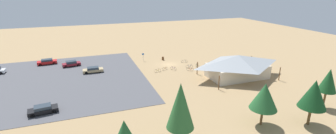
{
  "coord_description": "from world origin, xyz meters",
  "views": [
    {
      "loc": [
        20.22,
        55.65,
        18.8
      ],
      "look_at": [
        2.16,
        5.36,
        1.2
      ],
      "focal_mm": 25.73,
      "sensor_mm": 36.0,
      "label": 1
    }
  ],
  "objects_px": {
    "pine_east": "(329,80)",
    "car_black_mid_lot": "(43,109)",
    "pine_far_west": "(264,96)",
    "bicycle_blue_near_porch": "(189,66)",
    "bike_pavilion": "(238,65)",
    "car_red_by_curb": "(47,62)",
    "pine_midwest": "(314,94)",
    "visitor_by_pavilion": "(224,60)",
    "lot_sign": "(143,56)",
    "car_maroon_aisle_side": "(71,64)",
    "trash_bin": "(163,58)",
    "bicycle_purple_yard_center": "(173,68)",
    "bicycle_white_edge_south": "(184,61)",
    "bicycle_red_trailside": "(190,69)",
    "bicycle_yellow_back_row": "(158,71)",
    "car_tan_second_row": "(93,70)",
    "pine_west": "(180,106)",
    "bicycle_orange_yard_front": "(165,69)",
    "bicycle_green_lone_west": "(197,65)"
  },
  "relations": [
    {
      "from": "bicycle_purple_yard_center",
      "to": "bicycle_blue_near_porch",
      "type": "relative_size",
      "value": 0.88
    },
    {
      "from": "trash_bin",
      "to": "bicycle_yellow_back_row",
      "type": "height_order",
      "value": "trash_bin"
    },
    {
      "from": "pine_midwest",
      "to": "car_red_by_curb",
      "type": "height_order",
      "value": "pine_midwest"
    },
    {
      "from": "bicycle_blue_near_porch",
      "to": "lot_sign",
      "type": "bearing_deg",
      "value": -46.06
    },
    {
      "from": "car_maroon_aisle_side",
      "to": "car_black_mid_lot",
      "type": "bearing_deg",
      "value": 81.35
    },
    {
      "from": "lot_sign",
      "to": "pine_far_west",
      "type": "relative_size",
      "value": 0.34
    },
    {
      "from": "pine_midwest",
      "to": "car_black_mid_lot",
      "type": "bearing_deg",
      "value": -24.36
    },
    {
      "from": "car_red_by_curb",
      "to": "visitor_by_pavilion",
      "type": "xyz_separation_m",
      "value": [
        -43.37,
        14.56,
        0.18
      ]
    },
    {
      "from": "lot_sign",
      "to": "bicycle_red_trailside",
      "type": "relative_size",
      "value": 1.61
    },
    {
      "from": "bike_pavilion",
      "to": "pine_east",
      "type": "height_order",
      "value": "pine_east"
    },
    {
      "from": "pine_west",
      "to": "car_black_mid_lot",
      "type": "bearing_deg",
      "value": -39.95
    },
    {
      "from": "pine_east",
      "to": "pine_far_west",
      "type": "distance_m",
      "value": 13.24
    },
    {
      "from": "bicycle_blue_near_porch",
      "to": "car_red_by_curb",
      "type": "relative_size",
      "value": 0.36
    },
    {
      "from": "car_red_by_curb",
      "to": "car_tan_second_row",
      "type": "distance_m",
      "value": 15.08
    },
    {
      "from": "bike_pavilion",
      "to": "bicycle_purple_yard_center",
      "type": "relative_size",
      "value": 10.0
    },
    {
      "from": "trash_bin",
      "to": "lot_sign",
      "type": "relative_size",
      "value": 0.41
    },
    {
      "from": "bicycle_white_edge_south",
      "to": "car_red_by_curb",
      "type": "distance_m",
      "value": 35.54
    },
    {
      "from": "pine_midwest",
      "to": "bicycle_red_trailside",
      "type": "relative_size",
      "value": 5.02
    },
    {
      "from": "lot_sign",
      "to": "bicycle_red_trailside",
      "type": "xyz_separation_m",
      "value": [
        -8.45,
        11.84,
        -1.02
      ]
    },
    {
      "from": "pine_east",
      "to": "car_maroon_aisle_side",
      "type": "xyz_separation_m",
      "value": [
        39.49,
        -37.65,
        -4.09
      ]
    },
    {
      "from": "lot_sign",
      "to": "car_tan_second_row",
      "type": "distance_m",
      "value": 14.31
    },
    {
      "from": "bicycle_purple_yard_center",
      "to": "car_maroon_aisle_side",
      "type": "distance_m",
      "value": 25.78
    },
    {
      "from": "pine_midwest",
      "to": "pine_east",
      "type": "distance_m",
      "value": 7.32
    },
    {
      "from": "pine_far_west",
      "to": "bicycle_purple_yard_center",
      "type": "xyz_separation_m",
      "value": [
        3.11,
        -27.14,
        -4.1
      ]
    },
    {
      "from": "trash_bin",
      "to": "pine_east",
      "type": "xyz_separation_m",
      "value": [
        -16.02,
        35.08,
        4.36
      ]
    },
    {
      "from": "bicycle_purple_yard_center",
      "to": "car_tan_second_row",
      "type": "distance_m",
      "value": 18.88
    },
    {
      "from": "bike_pavilion",
      "to": "car_red_by_curb",
      "type": "distance_m",
      "value": 47.37
    },
    {
      "from": "bicycle_blue_near_porch",
      "to": "car_tan_second_row",
      "type": "distance_m",
      "value": 23.04
    },
    {
      "from": "trash_bin",
      "to": "bicycle_purple_yard_center",
      "type": "relative_size",
      "value": 0.59
    },
    {
      "from": "bicycle_red_trailside",
      "to": "visitor_by_pavilion",
      "type": "xyz_separation_m",
      "value": [
        -10.82,
        -2.63,
        0.52
      ]
    },
    {
      "from": "bicycle_white_edge_south",
      "to": "car_maroon_aisle_side",
      "type": "relative_size",
      "value": 0.38
    },
    {
      "from": "pine_far_west",
      "to": "bicycle_blue_near_porch",
      "type": "height_order",
      "value": "pine_far_west"
    },
    {
      "from": "lot_sign",
      "to": "pine_far_west",
      "type": "height_order",
      "value": "pine_far_west"
    },
    {
      "from": "pine_west",
      "to": "bicycle_green_lone_west",
      "type": "height_order",
      "value": "pine_west"
    },
    {
      "from": "bike_pavilion",
      "to": "car_red_by_curb",
      "type": "bearing_deg",
      "value": -31.14
    },
    {
      "from": "bicycle_yellow_back_row",
      "to": "car_maroon_aisle_side",
      "type": "height_order",
      "value": "car_maroon_aisle_side"
    },
    {
      "from": "pine_east",
      "to": "car_black_mid_lot",
      "type": "distance_m",
      "value": 45.41
    },
    {
      "from": "pine_far_west",
      "to": "car_black_mid_lot",
      "type": "bearing_deg",
      "value": -25.56
    },
    {
      "from": "pine_far_west",
      "to": "bicycle_blue_near_porch",
      "type": "bearing_deg",
      "value": -92.49
    },
    {
      "from": "pine_far_west",
      "to": "bicycle_yellow_back_row",
      "type": "bearing_deg",
      "value": -75.09
    },
    {
      "from": "bicycle_white_edge_south",
      "to": "bicycle_yellow_back_row",
      "type": "distance_m",
      "value": 10.19
    },
    {
      "from": "pine_west",
      "to": "car_red_by_curb",
      "type": "relative_size",
      "value": 1.73
    },
    {
      "from": "bicycle_purple_yard_center",
      "to": "car_black_mid_lot",
      "type": "height_order",
      "value": "car_black_mid_lot"
    },
    {
      "from": "pine_east",
      "to": "bicycle_purple_yard_center",
      "type": "height_order",
      "value": "pine_east"
    },
    {
      "from": "bike_pavilion",
      "to": "car_black_mid_lot",
      "type": "relative_size",
      "value": 3.34
    },
    {
      "from": "bicycle_red_trailside",
      "to": "car_black_mid_lot",
      "type": "distance_m",
      "value": 32.15
    },
    {
      "from": "bicycle_orange_yard_front",
      "to": "car_tan_second_row",
      "type": "distance_m",
      "value": 16.79
    },
    {
      "from": "bike_pavilion",
      "to": "bicycle_blue_near_porch",
      "type": "height_order",
      "value": "bike_pavilion"
    },
    {
      "from": "trash_bin",
      "to": "bicycle_white_edge_south",
      "type": "xyz_separation_m",
      "value": [
        -4.57,
        4.11,
        -0.1
      ]
    },
    {
      "from": "bicycle_yellow_back_row",
      "to": "car_maroon_aisle_side",
      "type": "distance_m",
      "value": 22.41
    }
  ]
}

